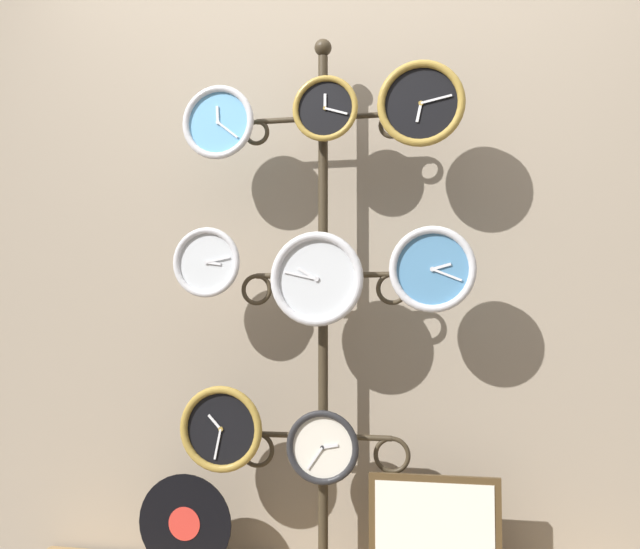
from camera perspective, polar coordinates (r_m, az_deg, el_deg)
name	(u,v)px	position (r m, az deg, el deg)	size (l,w,h in m)	color
shop_wall	(332,194)	(2.78, 0.93, 6.15)	(4.40, 0.04, 2.80)	gray
display_stand	(323,417)	(2.61, 0.24, -10.81)	(0.60, 0.38, 1.93)	#382D1E
clock_top_left	(219,123)	(2.70, -7.74, 11.39)	(0.26, 0.04, 0.26)	#60A8DB
clock_top_center	(325,109)	(2.60, 0.42, 12.51)	(0.23, 0.04, 0.23)	black
clock_top_right	(421,104)	(2.53, 7.71, 12.77)	(0.29, 0.04, 0.29)	black
clock_middle_left	(207,262)	(2.63, -8.61, 0.91)	(0.25, 0.04, 0.25)	silver
clock_middle_center	(316,279)	(2.50, -0.31, -0.34)	(0.32, 0.04, 0.32)	silver
clock_middle_right	(433,269)	(2.43, 8.57, 0.40)	(0.28, 0.04, 0.28)	#4C84B2
clock_bottom_left	(221,429)	(2.62, -7.53, -11.58)	(0.29, 0.04, 0.29)	black
clock_bottom_center	(323,447)	(2.55, 0.21, -13.02)	(0.25, 0.04, 0.25)	silver
vinyl_record	(185,524)	(2.77, -10.27, -18.17)	(0.34, 0.01, 0.34)	black
picture_frame	(434,534)	(2.58, 8.71, -18.93)	(0.43, 0.02, 0.37)	#4C381E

